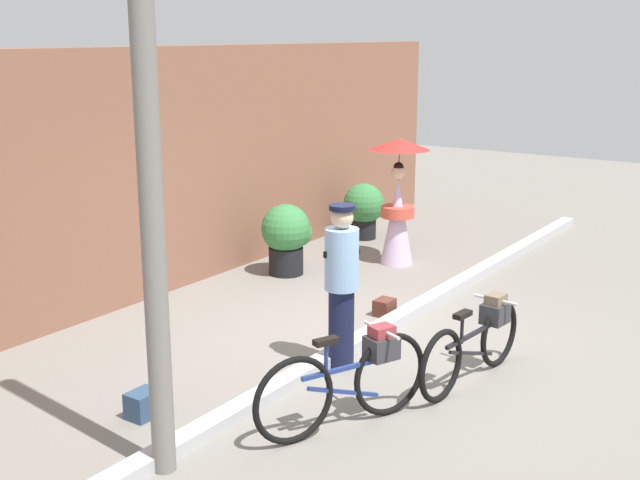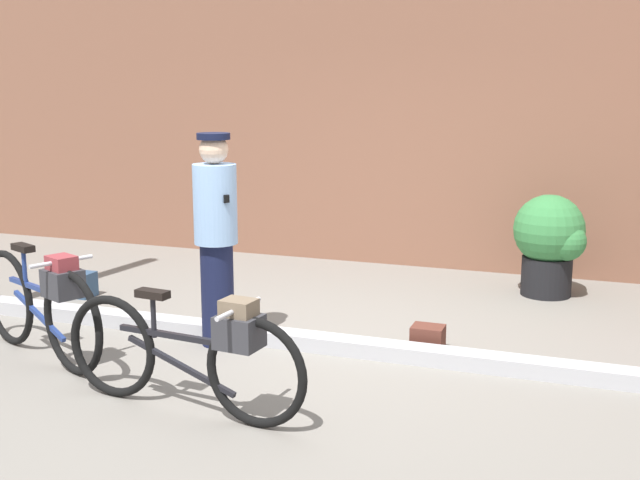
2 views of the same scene
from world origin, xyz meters
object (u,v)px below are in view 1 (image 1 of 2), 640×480
object	(u,v)px
person_officer	(342,282)
potted_plant_by_door	(365,208)
bicycle_near_officer	(351,377)
backpack_spare	(385,307)
bicycle_far_side	(477,339)
potted_plant_small	(287,235)
utility_pole	(149,165)
person_with_parasol	(398,199)
backpack_on_pavement	(144,404)

from	to	relation	value
person_officer	potted_plant_by_door	distance (m)	5.44
bicycle_near_officer	backpack_spare	xyz separation A→B (m)	(2.66, 1.19, -0.35)
bicycle_far_side	potted_plant_small	xyz separation A→B (m)	(1.90, 3.69, 0.14)
bicycle_far_side	utility_pole	world-z (taller)	utility_pole
person_officer	potted_plant_small	bearing A→B (deg)	45.66
person_with_parasol	backpack_on_pavement	xyz separation A→B (m)	(-5.66, -0.60, -0.84)
potted_plant_small	backpack_spare	distance (m)	2.21
person_with_parasol	potted_plant_by_door	xyz separation A→B (m)	(1.04, 1.19, -0.45)
potted_plant_by_door	backpack_spare	size ratio (longest dim) A/B	3.68
utility_pole	bicycle_near_officer	bearing A→B (deg)	-29.30
potted_plant_by_door	backpack_on_pavement	bearing A→B (deg)	-165.08
person_with_parasol	backpack_spare	size ratio (longest dim) A/B	7.37
bicycle_near_officer	backpack_spare	distance (m)	2.94
bicycle_near_officer	person_with_parasol	xyz separation A→B (m)	(4.77, 2.20, 0.51)
backpack_spare	bicycle_near_officer	bearing A→B (deg)	-155.97
person_officer	person_with_parasol	xyz separation A→B (m)	(3.72, 1.42, 0.06)
bicycle_far_side	potted_plant_by_door	distance (m)	5.78
person_officer	potted_plant_small	xyz separation A→B (m)	(2.37, 2.43, -0.34)
potted_plant_by_door	backpack_spare	bearing A→B (deg)	-145.12
bicycle_near_officer	utility_pole	xyz separation A→B (m)	(-1.44, 0.81, 1.95)
person_with_parasol	backpack_on_pavement	size ratio (longest dim) A/B	6.55
person_officer	utility_pole	xyz separation A→B (m)	(-2.49, 0.03, 1.50)
backpack_on_pavement	backpack_spare	size ratio (longest dim) A/B	1.12
utility_pole	bicycle_far_side	bearing A→B (deg)	-23.53
bicycle_far_side	bicycle_near_officer	bearing A→B (deg)	162.39
potted_plant_small	bicycle_near_officer	bearing A→B (deg)	-136.92
bicycle_near_officer	backpack_on_pavement	size ratio (longest dim) A/B	5.82
bicycle_far_side	potted_plant_small	size ratio (longest dim) A/B	1.79
utility_pole	person_with_parasol	bearing A→B (deg)	12.66
potted_plant_by_door	potted_plant_small	distance (m)	2.39
utility_pole	potted_plant_by_door	bearing A→B (deg)	19.58
potted_plant_by_door	backpack_spare	distance (m)	3.86
potted_plant_small	utility_pole	size ratio (longest dim) A/B	0.21
utility_pole	backpack_spare	bearing A→B (deg)	5.33
bicycle_near_officer	bicycle_far_side	world-z (taller)	bicycle_near_officer
potted_plant_by_door	potted_plant_small	xyz separation A→B (m)	(-2.39, -0.18, 0.04)
backpack_on_pavement	utility_pole	bearing A→B (deg)	-124.61
backpack_spare	utility_pole	xyz separation A→B (m)	(-4.10, -0.38, 2.30)
bicycle_near_officer	person_officer	distance (m)	1.38
potted_plant_by_door	bicycle_near_officer	bearing A→B (deg)	-149.80
person_officer	backpack_on_pavement	world-z (taller)	person_officer
bicycle_near_officer	backpack_on_pavement	xyz separation A→B (m)	(-0.89, 1.60, -0.32)
bicycle_far_side	utility_pole	bearing A→B (deg)	156.47
bicycle_near_officer	potted_plant_by_door	world-z (taller)	potted_plant_by_door
person_with_parasol	utility_pole	world-z (taller)	utility_pole
bicycle_far_side	person_with_parasol	distance (m)	4.25
bicycle_far_side	person_with_parasol	bearing A→B (deg)	39.57
potted_plant_small	backpack_spare	bearing A→B (deg)	-110.73
potted_plant_by_door	person_officer	bearing A→B (deg)	-151.29
potted_plant_by_door	person_with_parasol	bearing A→B (deg)	-131.32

